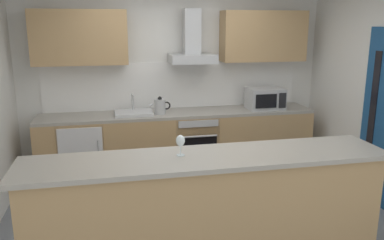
% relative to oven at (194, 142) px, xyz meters
% --- Properties ---
extents(ground, '(5.28, 4.54, 0.02)m').
position_rel_oven_xyz_m(ground, '(-0.21, -1.42, -0.47)').
color(ground, slate).
extents(wall_back, '(5.28, 0.12, 2.60)m').
position_rel_oven_xyz_m(wall_back, '(-0.21, 0.41, 0.84)').
color(wall_back, white).
rests_on(wall_back, ground).
extents(backsplash_tile, '(3.64, 0.02, 0.66)m').
position_rel_oven_xyz_m(backsplash_tile, '(-0.21, 0.33, 0.77)').
color(backsplash_tile, white).
extents(counter_back, '(3.77, 0.60, 0.90)m').
position_rel_oven_xyz_m(counter_back, '(-0.21, 0.03, -0.01)').
color(counter_back, tan).
rests_on(counter_back, ground).
extents(counter_island, '(3.12, 0.64, 1.01)m').
position_rel_oven_xyz_m(counter_island, '(-0.35, -2.15, 0.05)').
color(counter_island, tan).
rests_on(counter_island, ground).
extents(upper_cabinets, '(3.72, 0.32, 0.70)m').
position_rel_oven_xyz_m(upper_cabinets, '(-0.21, 0.18, 1.45)').
color(upper_cabinets, tan).
extents(oven, '(0.60, 0.62, 0.80)m').
position_rel_oven_xyz_m(oven, '(0.00, 0.00, 0.00)').
color(oven, slate).
rests_on(oven, ground).
extents(refrigerator, '(0.58, 0.60, 0.85)m').
position_rel_oven_xyz_m(refrigerator, '(-1.52, -0.00, -0.03)').
color(refrigerator, white).
rests_on(refrigerator, ground).
extents(microwave, '(0.50, 0.38, 0.30)m').
position_rel_oven_xyz_m(microwave, '(1.03, -0.03, 0.59)').
color(microwave, '#B7BABC').
rests_on(microwave, counter_back).
extents(sink, '(0.50, 0.40, 0.26)m').
position_rel_oven_xyz_m(sink, '(-0.83, 0.01, 0.47)').
color(sink, silver).
rests_on(sink, counter_back).
extents(kettle, '(0.29, 0.15, 0.24)m').
position_rel_oven_xyz_m(kettle, '(-0.47, -0.03, 0.55)').
color(kettle, '#B7BABC').
rests_on(kettle, counter_back).
extents(range_hood, '(0.62, 0.45, 0.72)m').
position_rel_oven_xyz_m(range_hood, '(0.00, 0.13, 1.33)').
color(range_hood, '#B7BABC').
extents(wine_glass, '(0.08, 0.08, 0.18)m').
position_rel_oven_xyz_m(wine_glass, '(-0.57, -2.09, 0.67)').
color(wine_glass, silver).
rests_on(wine_glass, counter_island).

